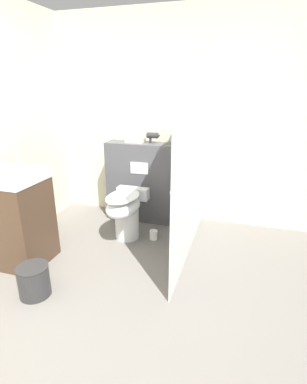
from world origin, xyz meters
TOP-DOWN VIEW (x-y plane):
  - ground_plane at (0.00, 0.00)m, footprint 12.00×12.00m
  - wall_back at (0.00, 2.32)m, footprint 8.00×0.06m
  - partition_panel at (-0.15, 2.09)m, footprint 0.91×0.27m
  - shower_glass at (0.57, 1.45)m, footprint 0.04×1.68m
  - toilet at (-0.15, 1.51)m, footprint 0.37×0.62m
  - sink_vanity at (-0.98, 0.79)m, footprint 0.57×0.50m
  - hair_drier at (-0.02, 2.12)m, footprint 0.17×0.07m
  - folded_towel at (-0.25, 2.11)m, footprint 0.22×0.15m
  - spare_toilet_roll at (0.15, 1.59)m, footprint 0.09×0.09m
  - waste_bin at (-0.51, 0.38)m, footprint 0.26×0.26m

SIDE VIEW (x-z plane):
  - ground_plane at x=0.00m, z-range 0.00..0.00m
  - spare_toilet_roll at x=0.15m, z-range 0.00..0.10m
  - waste_bin at x=-0.51m, z-range 0.00..0.27m
  - toilet at x=-0.15m, z-range 0.07..0.62m
  - sink_vanity at x=-0.98m, z-range -0.07..1.00m
  - partition_panel at x=-0.15m, z-range 0.00..0.99m
  - shower_glass at x=0.57m, z-range 0.00..1.93m
  - folded_towel at x=-0.25m, z-range 0.99..1.06m
  - hair_drier at x=-0.02m, z-range 1.02..1.15m
  - wall_back at x=0.00m, z-range 0.00..2.50m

